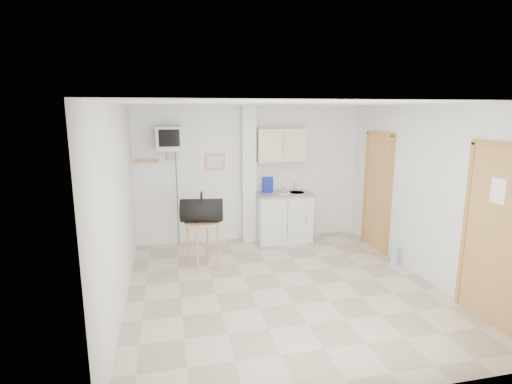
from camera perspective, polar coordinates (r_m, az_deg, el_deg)
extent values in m
plane|color=#C4B39A|center=(5.72, 3.88, -13.45)|extent=(4.50, 4.50, 0.00)
cube|color=white|center=(7.46, -0.88, 2.58)|extent=(4.20, 0.04, 2.50)
cube|color=white|center=(3.32, 15.39, -9.53)|extent=(4.20, 0.04, 2.50)
cube|color=white|center=(5.14, -19.01, -2.22)|extent=(0.04, 4.50, 2.50)
cube|color=white|center=(6.24, 22.87, -0.13)|extent=(0.04, 4.50, 2.50)
cube|color=white|center=(5.19, 4.27, 12.44)|extent=(4.20, 4.50, 0.04)
cube|color=white|center=(7.35, -1.08, 2.43)|extent=(0.25, 0.22, 2.50)
cube|color=#DE8759|center=(7.31, -5.86, 4.30)|extent=(0.36, 0.03, 0.30)
cube|color=silver|center=(7.29, -5.85, 4.29)|extent=(0.28, 0.01, 0.22)
cube|color=tan|center=(7.25, -15.35, 4.29)|extent=(0.40, 0.05, 0.06)
cube|color=white|center=(7.45, -3.26, 0.19)|extent=(0.15, 0.02, 0.08)
cylinder|color=tan|center=(7.20, -16.56, 4.09)|extent=(0.02, 0.08, 0.02)
cylinder|color=tan|center=(7.18, -14.17, 4.21)|extent=(0.02, 0.08, 0.02)
cube|color=olive|center=(7.31, 16.94, -0.12)|extent=(0.04, 0.75, 2.00)
cube|color=brown|center=(7.31, 16.90, -0.12)|extent=(0.06, 0.87, 2.06)
cube|color=olive|center=(5.27, 30.91, -5.61)|extent=(0.04, 0.82, 2.02)
cube|color=brown|center=(5.27, 30.87, -5.62)|extent=(0.06, 0.94, 2.08)
cube|color=white|center=(5.14, 31.33, 0.13)|extent=(0.01, 0.20, 0.28)
cube|color=silver|center=(7.51, 3.92, -3.72)|extent=(1.00, 0.55, 0.88)
cube|color=gray|center=(7.40, 3.97, -0.28)|extent=(1.03, 0.58, 0.04)
cylinder|color=#B7B7BA|center=(7.48, 5.80, -0.23)|extent=(0.30, 0.30, 0.05)
cylinder|color=#B7B7BA|center=(7.59, 5.49, 0.76)|extent=(0.02, 0.02, 0.16)
cylinder|color=#B7B7BA|center=(7.52, 5.64, 1.23)|extent=(0.02, 0.13, 0.02)
cube|color=beige|center=(7.37, 3.58, 6.75)|extent=(0.90, 0.32, 0.60)
cube|color=#131D98|center=(7.40, 1.69, 1.04)|extent=(0.19, 0.07, 0.29)
cylinder|color=white|center=(7.33, 4.09, -0.18)|extent=(0.22, 0.22, 0.01)
sphere|color=tan|center=(7.32, 4.10, 0.17)|extent=(0.11, 0.11, 0.11)
cube|color=slate|center=(7.09, -12.23, 5.75)|extent=(0.36, 0.32, 0.02)
cube|color=slate|center=(7.23, -12.21, 5.22)|extent=(0.10, 0.06, 0.20)
cube|color=#B6B6B9|center=(7.00, -12.30, 7.48)|extent=(0.44, 0.42, 0.40)
cube|color=black|center=(6.79, -12.29, 7.53)|extent=(0.34, 0.02, 0.28)
cylinder|color=black|center=(7.36, -11.18, -0.82)|extent=(0.01, 0.01, 1.73)
cylinder|color=tan|center=(6.27, -7.69, -4.21)|extent=(0.57, 0.57, 0.03)
cylinder|color=tan|center=(6.31, -5.45, -7.58)|extent=(0.04, 0.04, 0.71)
cylinder|color=tan|center=(6.60, -6.91, -6.73)|extent=(0.04, 0.04, 0.71)
cylinder|color=tan|center=(6.46, -9.68, -7.23)|extent=(0.04, 0.04, 0.71)
cylinder|color=tan|center=(6.16, -8.33, -8.13)|extent=(0.04, 0.04, 0.71)
cylinder|color=black|center=(6.18, -7.76, -2.61)|extent=(0.69, 0.45, 0.36)
torus|color=black|center=(6.14, -7.80, -1.09)|extent=(0.06, 0.27, 0.27)
cylinder|color=#9ABACC|center=(6.81, 19.18, -8.52)|extent=(0.11, 0.11, 0.30)
cylinder|color=#9ABACC|center=(6.76, 19.27, -7.16)|extent=(0.03, 0.03, 0.04)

